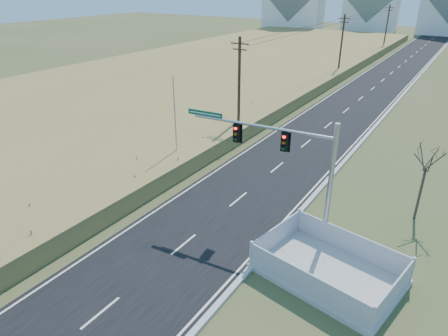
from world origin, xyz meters
TOP-DOWN VIEW (x-y plane):
  - ground at (0.00, 0.00)m, footprint 260.00×260.00m
  - road at (0.00, 50.00)m, footprint 8.00×180.00m
  - curb at (4.15, 50.00)m, footprint 0.30×180.00m
  - reed_marsh at (-24.00, 40.00)m, footprint 38.00×110.00m
  - utility_pole_near at (-6.50, 15.00)m, footprint 1.80×0.26m
  - utility_pole_mid at (-6.50, 45.00)m, footprint 1.80×0.26m
  - utility_pole_far at (-6.50, 75.00)m, footprint 1.80×0.26m
  - condo_nw at (-38.00, 100.00)m, footprint 17.69×13.38m
  - condo_nnw at (-18.00, 108.00)m, footprint 14.93×11.17m
  - traffic_signal_mast at (4.64, 2.17)m, footprint 8.90×1.03m
  - fence_enclosure at (7.64, -0.17)m, footprint 7.42×5.72m
  - open_sign at (4.50, 2.00)m, footprint 0.52×0.10m
  - flagpole at (-7.00, 6.26)m, footprint 0.32×0.32m
  - bare_tree at (10.40, 7.90)m, footprint 1.94×1.94m

SIDE VIEW (x-z plane):
  - ground at x=0.00m, z-range 0.00..0.00m
  - road at x=0.00m, z-range 0.00..0.06m
  - curb at x=4.15m, z-range 0.00..0.18m
  - fence_enclosure at x=7.64m, z-range -0.47..1.06m
  - open_sign at x=4.50m, z-range 0.02..0.66m
  - reed_marsh at x=-24.00m, z-range 0.00..1.30m
  - flagpole at x=-7.00m, z-range -0.72..6.42m
  - bare_tree at x=10.40m, z-range 1.57..6.71m
  - traffic_signal_mast at x=4.64m, z-range 0.82..7.92m
  - utility_pole_near at x=-6.50m, z-range 0.18..9.18m
  - utility_pole_mid at x=-6.50m, z-range 0.18..9.18m
  - utility_pole_far at x=-6.50m, z-range 0.18..9.18m
  - condo_nnw at x=-18.00m, z-range -1.58..15.45m
  - condo_nw at x=-38.00m, z-range -1.82..17.23m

